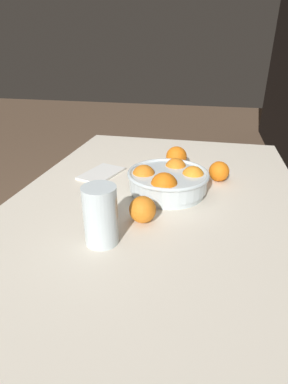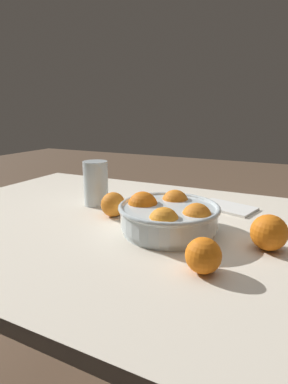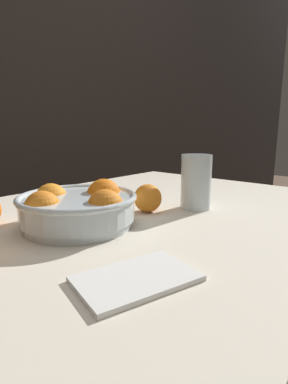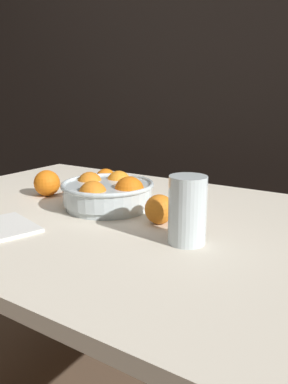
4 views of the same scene
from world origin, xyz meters
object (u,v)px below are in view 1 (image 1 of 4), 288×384
object	(u,v)px
orange_loose_front	(219,171)
orange_loose_aside	(143,210)
orange_loose_near_bowl	(176,157)
juice_glass	(101,219)
fruit_bowl	(168,180)

from	to	relation	value
orange_loose_front	orange_loose_aside	bearing A→B (deg)	-31.74
orange_loose_near_bowl	orange_loose_aside	world-z (taller)	orange_loose_near_bowl
juice_glass	fruit_bowl	bearing A→B (deg)	159.01
fruit_bowl	orange_loose_front	size ratio (longest dim) A/B	3.68
fruit_bowl	orange_loose_front	bearing A→B (deg)	129.99
fruit_bowl	juice_glass	distance (m)	0.32
orange_loose_near_bowl	orange_loose_front	xyz separation A→B (m)	(0.10, 0.16, -0.01)
fruit_bowl	orange_loose_aside	bearing A→B (deg)	-12.01
orange_loose_near_bowl	orange_loose_front	size ratio (longest dim) A/B	1.15
juice_glass	orange_loose_aside	distance (m)	0.13
juice_glass	orange_loose_near_bowl	size ratio (longest dim) A/B	1.80
orange_loose_front	orange_loose_aside	world-z (taller)	orange_loose_aside
fruit_bowl	orange_loose_front	xyz separation A→B (m)	(-0.13, 0.16, -0.01)
orange_loose_near_bowl	orange_loose_aside	size ratio (longest dim) A/B	1.11
juice_glass	orange_loose_front	bearing A→B (deg)	147.68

